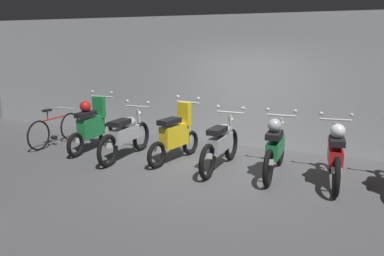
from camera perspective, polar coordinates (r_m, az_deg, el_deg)
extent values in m
plane|color=#4C4C4F|center=(7.38, 3.30, -6.54)|extent=(80.00, 80.00, 0.00)
cube|color=#9EA0A3|center=(9.19, 8.57, 6.66)|extent=(16.00, 0.30, 2.99)
torus|color=black|center=(9.55, -12.35, -0.77)|extent=(0.12, 0.53, 0.53)
torus|color=black|center=(8.64, -16.53, -2.38)|extent=(0.12, 0.53, 0.53)
cube|color=#197238|center=(9.03, -14.42, 0.13)|extent=(0.26, 0.75, 0.44)
cube|color=#197238|center=(9.23, -13.32, 2.98)|extent=(0.29, 0.14, 0.48)
cube|color=black|center=(8.84, -15.14, 1.95)|extent=(0.27, 0.53, 0.10)
cylinder|color=#B7BABF|center=(9.31, -12.91, 4.45)|extent=(0.56, 0.07, 0.04)
sphere|color=#B7BABF|center=(9.45, -14.25, 5.10)|extent=(0.07, 0.07, 0.07)
sphere|color=#B7BABF|center=(9.16, -11.58, 5.01)|extent=(0.07, 0.07, 0.07)
cylinder|color=#B7BABF|center=(9.43, -12.62, 1.66)|extent=(0.06, 0.15, 0.85)
sphere|color=silver|center=(9.37, -12.71, 3.58)|extent=(0.12, 0.12, 0.12)
cube|color=white|center=(8.64, -16.48, -1.70)|extent=(0.16, 0.02, 0.10)
sphere|color=red|center=(8.81, -15.20, 3.03)|extent=(0.24, 0.24, 0.24)
torus|color=black|center=(8.87, -7.40, -1.19)|extent=(0.11, 0.65, 0.65)
torus|color=black|center=(7.81, -12.14, -3.25)|extent=(0.11, 0.65, 0.65)
cube|color=#9EA0A8|center=(8.29, -9.66, -0.88)|extent=(0.25, 0.84, 0.28)
ellipsoid|color=#9EA0A8|center=(8.37, -9.15, 0.81)|extent=(0.27, 0.45, 0.22)
cube|color=black|center=(8.08, -10.42, 0.78)|extent=(0.26, 0.53, 0.10)
cylinder|color=#B7BABF|center=(8.65, -7.87, 3.11)|extent=(0.56, 0.05, 0.04)
sphere|color=#B7BABF|center=(8.76, -9.36, 3.85)|extent=(0.07, 0.07, 0.07)
sphere|color=#B7BABF|center=(8.50, -6.37, 3.68)|extent=(0.07, 0.07, 0.07)
cylinder|color=#B7BABF|center=(8.76, -7.63, 0.77)|extent=(0.06, 0.16, 0.65)
sphere|color=silver|center=(8.72, -7.67, 2.19)|extent=(0.12, 0.12, 0.12)
cube|color=white|center=(7.80, -12.06, -2.49)|extent=(0.16, 0.02, 0.10)
torus|color=black|center=(8.49, -0.24, -2.12)|extent=(0.18, 0.54, 0.53)
torus|color=black|center=(7.60, -5.14, -3.92)|extent=(0.18, 0.54, 0.53)
cube|color=gold|center=(7.97, -2.57, -1.10)|extent=(0.34, 0.76, 0.44)
cube|color=gold|center=(8.16, -1.15, 2.10)|extent=(0.30, 0.17, 0.48)
cube|color=black|center=(7.77, -3.30, 0.96)|extent=(0.32, 0.55, 0.10)
cylinder|color=#B7BABF|center=(8.23, -0.61, 3.75)|extent=(0.56, 0.13, 0.04)
sphere|color=#B7BABF|center=(8.37, -2.08, 4.57)|extent=(0.07, 0.07, 0.07)
sphere|color=#B7BABF|center=(8.08, 0.91, 4.29)|extent=(0.07, 0.07, 0.07)
cylinder|color=#B7BABF|center=(8.35, -0.42, 0.60)|extent=(0.08, 0.15, 0.85)
sphere|color=silver|center=(8.30, -0.42, 2.76)|extent=(0.12, 0.12, 0.12)
cube|color=white|center=(7.59, -5.05, -3.15)|extent=(0.16, 0.04, 0.10)
torus|color=black|center=(8.13, 5.70, -2.40)|extent=(0.09, 0.65, 0.65)
torus|color=black|center=(6.96, 2.24, -4.91)|extent=(0.09, 0.65, 0.65)
cube|color=#9EA0A8|center=(7.49, 4.13, -2.16)|extent=(0.22, 0.83, 0.28)
ellipsoid|color=#9EA0A8|center=(7.58, 4.56, -0.28)|extent=(0.26, 0.44, 0.22)
cube|color=black|center=(7.26, 3.67, -0.36)|extent=(0.24, 0.52, 0.10)
cylinder|color=#B7BABF|center=(7.89, 5.56, 2.27)|extent=(0.56, 0.04, 0.04)
sphere|color=#B7BABF|center=(7.95, 3.80, 3.12)|extent=(0.07, 0.07, 0.07)
sphere|color=#B7BABF|center=(7.79, 7.39, 2.85)|extent=(0.07, 0.07, 0.07)
cylinder|color=#B7BABF|center=(8.01, 5.63, -0.28)|extent=(0.06, 0.16, 0.65)
sphere|color=silver|center=(7.96, 5.66, 1.27)|extent=(0.12, 0.12, 0.12)
cube|color=white|center=(6.95, 2.33, -4.07)|extent=(0.16, 0.01, 0.10)
torus|color=black|center=(7.97, 12.67, -2.96)|extent=(0.13, 0.65, 0.65)
torus|color=black|center=(6.73, 10.99, -5.73)|extent=(0.13, 0.65, 0.65)
cube|color=#197238|center=(7.30, 11.97, -2.80)|extent=(0.27, 0.84, 0.28)
ellipsoid|color=#197238|center=(7.39, 12.24, -0.86)|extent=(0.28, 0.45, 0.22)
cube|color=black|center=(7.05, 11.83, -0.97)|extent=(0.27, 0.53, 0.10)
cylinder|color=#B7BABF|center=(7.71, 12.80, 1.79)|extent=(0.56, 0.07, 0.04)
sphere|color=#B7BABF|center=(7.74, 10.93, 2.66)|extent=(0.07, 0.07, 0.07)
sphere|color=#B7BABF|center=(7.66, 14.76, 2.38)|extent=(0.07, 0.07, 0.07)
cylinder|color=#B7BABF|center=(7.84, 12.73, -0.80)|extent=(0.06, 0.16, 0.65)
sphere|color=silver|center=(7.79, 12.80, 0.77)|extent=(0.12, 0.12, 0.12)
cube|color=white|center=(6.73, 11.07, -4.86)|extent=(0.16, 0.02, 0.10)
sphere|color=#9EA0A8|center=(7.02, 11.89, 0.38)|extent=(0.24, 0.24, 0.24)
torus|color=black|center=(7.83, 19.71, -3.67)|extent=(0.17, 0.66, 0.65)
torus|color=black|center=(6.59, 20.15, -6.70)|extent=(0.17, 0.66, 0.65)
cube|color=red|center=(7.15, 20.02, -3.60)|extent=(0.32, 0.85, 0.28)
ellipsoid|color=red|center=(7.25, 20.10, -1.60)|extent=(0.31, 0.47, 0.22)
cube|color=black|center=(6.91, 20.26, -1.77)|extent=(0.30, 0.55, 0.10)
cylinder|color=#B7BABF|center=(7.57, 20.12, 1.14)|extent=(0.56, 0.11, 0.04)
sphere|color=#B7BABF|center=(7.54, 18.20, 2.02)|extent=(0.07, 0.07, 0.07)
sphere|color=#B7BABF|center=(7.58, 22.13, 1.76)|extent=(0.07, 0.07, 0.07)
cylinder|color=#B7BABF|center=(7.70, 19.90, -1.48)|extent=(0.08, 0.17, 0.65)
sphere|color=silver|center=(7.65, 20.02, 0.12)|extent=(0.12, 0.12, 0.12)
cube|color=white|center=(6.58, 20.21, -5.81)|extent=(0.16, 0.03, 0.10)
sphere|color=silver|center=(6.87, 20.37, -0.40)|extent=(0.24, 0.24, 0.24)
torus|color=black|center=(10.20, -17.23, 0.22)|extent=(0.05, 0.68, 0.68)
torus|color=black|center=(9.45, -21.33, -1.02)|extent=(0.05, 0.68, 0.68)
cylinder|color=#B21E1E|center=(9.76, -19.32, 1.35)|extent=(0.05, 0.68, 0.04)
cylinder|color=#B21E1E|center=(9.59, -20.21, 1.70)|extent=(0.03, 0.03, 0.22)
cube|color=black|center=(9.57, -20.26, 2.41)|extent=(0.10, 0.22, 0.05)
cylinder|color=#B7BABF|center=(10.02, -17.87, 2.77)|extent=(0.50, 0.04, 0.03)
cylinder|color=black|center=(9.81, -19.34, -1.31)|extent=(0.12, 0.10, 0.10)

